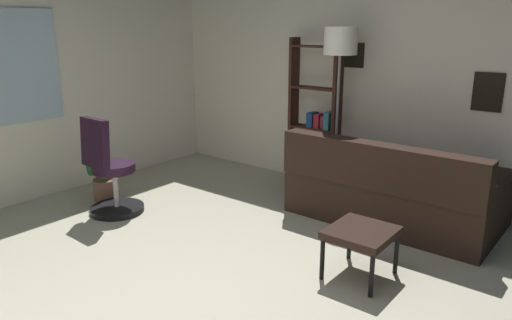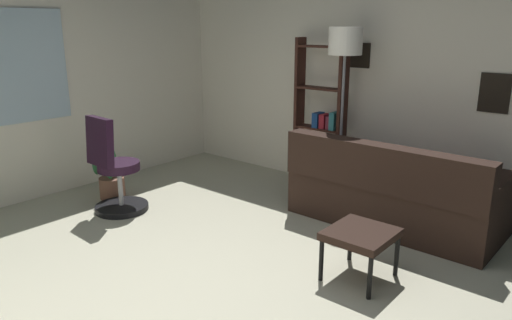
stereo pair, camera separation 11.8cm
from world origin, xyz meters
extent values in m
cube|color=#B6B299|center=(0.00, 0.00, -0.05)|extent=(5.48, 6.03, 0.10)
cube|color=silver|center=(0.00, 3.07, 1.36)|extent=(5.48, 0.10, 2.71)
cube|color=silver|center=(0.14, 3.01, 1.49)|extent=(0.90, 0.03, 1.20)
cube|color=silver|center=(2.79, 0.00, 1.36)|extent=(0.10, 6.03, 2.71)
cube|color=black|center=(2.73, -1.05, 1.29)|extent=(0.02, 0.28, 0.38)
cube|color=black|center=(2.73, 0.42, 1.59)|extent=(0.02, 0.27, 0.28)
cube|color=black|center=(2.03, -0.43, 0.22)|extent=(0.86, 1.99, 0.45)
cube|color=black|center=(1.69, -0.42, 0.66)|extent=(0.22, 1.98, 0.43)
cube|color=black|center=(2.02, -1.35, 0.55)|extent=(0.84, 0.15, 0.20)
cube|color=black|center=(2.04, 0.49, 0.55)|extent=(0.84, 0.15, 0.20)
cube|color=black|center=(2.80, -1.01, 0.22)|extent=(0.73, 0.84, 0.45)
cube|color=red|center=(1.81, -0.66, 0.62)|extent=(0.22, 0.42, 0.41)
cube|color=beige|center=(1.81, -0.76, 0.62)|extent=(0.23, 0.42, 0.41)
cube|color=#A53521|center=(1.80, -0.82, 0.62)|extent=(0.20, 0.40, 0.42)
cube|color=black|center=(0.85, -0.70, 0.37)|extent=(0.51, 0.47, 0.06)
cylinder|color=black|center=(0.62, -0.90, 0.17)|extent=(0.04, 0.04, 0.34)
cylinder|color=black|center=(1.07, -0.90, 0.17)|extent=(0.04, 0.04, 0.34)
cylinder|color=black|center=(0.62, -0.49, 0.17)|extent=(0.04, 0.04, 0.34)
cylinder|color=black|center=(1.07, -0.49, 0.17)|extent=(0.04, 0.04, 0.34)
cylinder|color=black|center=(0.49, 1.95, 0.03)|extent=(0.56, 0.56, 0.06)
cylinder|color=#B2B2B7|center=(0.49, 1.95, 0.28)|extent=(0.05, 0.05, 0.43)
cylinder|color=black|center=(0.49, 1.95, 0.49)|extent=(0.44, 0.44, 0.09)
cube|color=black|center=(0.30, 1.96, 0.79)|extent=(0.12, 0.40, 0.50)
cube|color=#381D16|center=(2.52, 0.48, 0.89)|extent=(0.18, 0.04, 1.78)
cube|color=#381D16|center=(2.52, 1.08, 0.89)|extent=(0.18, 0.04, 1.78)
cube|color=#381D16|center=(2.52, 0.78, 0.25)|extent=(0.18, 0.56, 0.02)
cube|color=#381D16|center=(2.52, 0.78, 0.73)|extent=(0.18, 0.56, 0.02)
cube|color=#381D16|center=(2.52, 0.78, 1.20)|extent=(0.18, 0.56, 0.02)
cube|color=#381D16|center=(2.52, 0.78, 1.68)|extent=(0.18, 0.56, 0.02)
cube|color=#A3251C|center=(2.54, 0.56, 0.33)|extent=(0.13, 0.04, 0.14)
cube|color=navy|center=(2.53, 0.63, 0.36)|extent=(0.16, 0.08, 0.20)
cube|color=beige|center=(2.54, 0.70, 0.34)|extent=(0.14, 0.04, 0.16)
cube|color=#27693A|center=(2.54, 0.76, 0.37)|extent=(0.13, 0.07, 0.22)
cube|color=#7F2A63|center=(2.54, 0.83, 0.34)|extent=(0.14, 0.05, 0.15)
cube|color=#BA7429|center=(2.55, 0.90, 0.37)|extent=(0.13, 0.07, 0.21)
cube|color=#56435F|center=(2.54, 0.98, 0.35)|extent=(0.13, 0.04, 0.18)
cube|color=olive|center=(2.54, 1.04, 0.35)|extent=(0.15, 0.06, 0.17)
cube|color=#2D727B|center=(2.52, 0.58, 0.84)|extent=(0.17, 0.07, 0.21)
cube|color=maroon|center=(2.54, 0.65, 0.82)|extent=(0.14, 0.04, 0.15)
cube|color=maroon|center=(2.53, 0.72, 0.82)|extent=(0.16, 0.07, 0.17)
cube|color=navy|center=(2.52, 0.81, 0.83)|extent=(0.17, 0.08, 0.18)
cylinder|color=slate|center=(2.21, 0.31, 0.01)|extent=(0.28, 0.28, 0.03)
cylinder|color=slate|center=(2.21, 0.31, 0.83)|extent=(0.03, 0.03, 1.59)
cylinder|color=white|center=(2.21, 0.31, 1.76)|extent=(0.35, 0.35, 0.28)
cylinder|color=brown|center=(0.65, 2.36, 0.12)|extent=(0.28, 0.28, 0.24)
ellipsoid|color=#256335|center=(0.59, 2.54, 0.39)|extent=(0.16, 0.19, 0.32)
ellipsoid|color=#256335|center=(0.70, 2.38, 0.43)|extent=(0.20, 0.19, 0.39)
ellipsoid|color=#256335|center=(0.57, 2.31, 0.41)|extent=(0.21, 0.14, 0.36)
camera|label=1|loc=(-2.35, -2.18, 1.93)|focal=33.75mm
camera|label=2|loc=(-2.27, -2.27, 1.93)|focal=33.75mm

